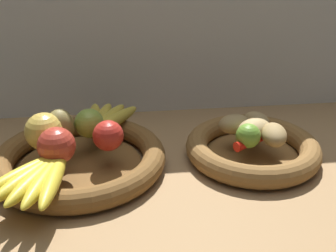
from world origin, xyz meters
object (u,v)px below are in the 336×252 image
Objects in this scene: apple_red_front at (57,146)px; potato_small at (274,135)px; apple_golden_left at (44,132)px; potato_oblong at (234,124)px; fruit_bowl_right at (252,148)px; apple_green_back at (89,123)px; potato_large at (254,129)px; pear_brown at (60,126)px; chili_pepper at (262,139)px; apple_red_right at (108,136)px; potato_back at (257,121)px; banana_bunch_back at (105,119)px; fruit_bowl_left at (80,159)px; lime_near at (248,136)px; banana_bunch_front at (39,176)px.

potato_small is at bearing 3.09° from apple_red_front.
apple_golden_left reaches higher than potato_oblong.
apple_green_back is at bearing 171.94° from fruit_bowl_right.
pear_brown is at bearing 175.95° from potato_large.
fruit_bowl_right is at bearing 86.30° from chili_pepper.
apple_golden_left is 3.79cm from pear_brown.
apple_red_right is 0.99× the size of apple_green_back.
apple_red_front is 1.09× the size of potato_back.
apple_green_back is 0.84× the size of pear_brown.
apple_red_front reaches higher than banana_bunch_back.
potato_oblong is at bearing -3.97° from apple_green_back.
banana_bunch_back is 30.10cm from potato_oblong.
potato_large is (31.67, 1.47, -0.99)cm from apple_red_right.
fruit_bowl_right is 3.67× the size of potato_small.
potato_oblong is at bearing 8.76° from apple_red_right.
fruit_bowl_left is 4.78× the size of pear_brown.
apple_green_back is at bearing 142.66° from chili_pepper.
apple_golden_left reaches higher than lime_near.
fruit_bowl_left is 8.07cm from apple_green_back.
apple_red_right is 34.98cm from potato_small.
potato_large reaches higher than banana_bunch_front.
fruit_bowl_right is 1.50× the size of banana_bunch_front.
potato_oblong is (-3.66, 2.85, -0.02)cm from potato_large.
apple_golden_left reaches higher than potato_small.
apple_red_right reaches higher than potato_back.
banana_bunch_front is 3.79× the size of lime_near.
potato_large is 1.51× the size of lime_near.
potato_small is at bearing -4.50° from fruit_bowl_left.
apple_red_right is at bearing 177.08° from potato_small.
potato_back reaches higher than banana_bunch_front.
potato_oblong is (-3.66, 2.85, 4.82)cm from fruit_bowl_right.
apple_golden_left reaches higher than chili_pepper.
pear_brown is 0.44× the size of banana_bunch_back.
apple_green_back is at bearing 27.39° from apple_golden_left.
chili_pepper is (36.90, -7.65, -2.17)cm from apple_green_back.
potato_oblong is 7.26cm from chili_pepper.
apple_red_right is (6.43, -1.47, 5.84)cm from fruit_bowl_left.
potato_large is at bearing -8.06° from apple_green_back.
chili_pepper reaches higher than fruit_bowl_right.
chili_pepper is (3.66, 1.37, -1.55)cm from lime_near.
potato_small is (3.25, -3.25, 4.81)cm from fruit_bowl_right.
chili_pepper is (-1.00, -7.04, -0.93)cm from potato_back.
banana_bunch_front reaches higher than chili_pepper.
apple_golden_left is at bearing 150.54° from chili_pepper.
banana_bunch_back is 38.64cm from potato_small.
potato_small is 0.56× the size of chili_pepper.
apple_red_right is 29.15cm from lime_near.
banana_bunch_front is 2.50× the size of potato_large.
potato_oblong is (40.40, 15.67, 0.74)cm from banana_bunch_front.
potato_oblong reaches higher than fruit_bowl_left.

